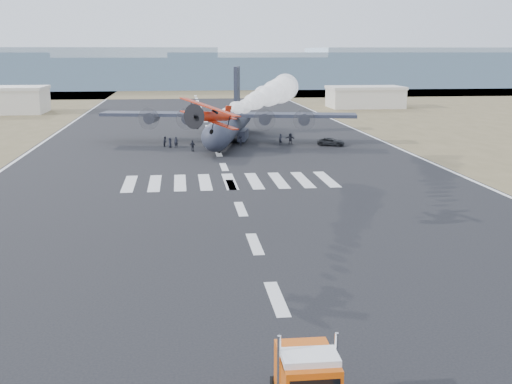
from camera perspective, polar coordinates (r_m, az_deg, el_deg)
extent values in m
cube|color=brown|center=(256.60, -5.56, 8.89)|extent=(500.00, 80.00, 0.00)
cube|color=#889CAD|center=(292.19, -18.81, 10.39)|extent=(150.00, 50.00, 17.00)
cube|color=#889CAD|center=(286.27, -5.74, 10.55)|extent=(150.00, 50.00, 13.00)
cube|color=#889CAD|center=(294.83, 7.22, 10.76)|extent=(150.00, 50.00, 15.00)
cube|color=#889CAD|center=(316.78, 18.91, 10.49)|extent=(150.00, 50.00, 17.00)
cube|color=#B8B2A3|center=(184.00, 9.67, 8.22)|extent=(20.00, 12.00, 5.20)
cube|color=beige|center=(183.82, 9.71, 9.13)|extent=(20.50, 12.50, 0.80)
cube|color=white|center=(27.22, 4.82, -14.60)|extent=(2.34, 1.51, 0.46)
cube|color=#C4350B|center=(29.05, 4.22, -15.73)|extent=(2.34, 1.88, 2.42)
cylinder|color=#B7250C|center=(54.03, -3.90, 6.73)|extent=(2.32, 4.63, 0.83)
sphere|color=black|center=(54.18, -3.85, 7.09)|extent=(0.65, 0.65, 0.65)
cylinder|color=black|center=(51.92, -4.60, 6.49)|extent=(1.06, 0.83, 0.92)
cylinder|color=black|center=(51.61, -4.70, 6.45)|extent=(1.93, 0.70, 2.03)
cube|color=#B7250C|center=(53.71, -4.01, 6.35)|extent=(5.41, 2.66, 1.40)
cube|color=#B7250C|center=(53.34, -4.11, 7.50)|extent=(5.58, 2.72, 1.44)
cube|color=#B7250C|center=(56.02, -3.29, 7.42)|extent=(0.36, 0.81, 0.92)
cube|color=#B7250C|center=(56.06, -3.29, 6.95)|extent=(1.96, 1.22, 0.07)
cylinder|color=black|center=(53.66, -4.87, 5.49)|extent=(0.24, 0.42, 0.41)
cylinder|color=black|center=(53.24, -3.34, 5.46)|extent=(0.24, 0.42, 0.41)
sphere|color=white|center=(56.24, -3.24, 6.96)|extent=(0.65, 0.65, 0.65)
sphere|color=white|center=(58.36, -2.64, 7.20)|extent=(0.84, 0.84, 0.84)
sphere|color=white|center=(60.50, -2.09, 7.41)|extent=(1.04, 1.04, 1.04)
sphere|color=white|center=(62.63, -1.58, 7.61)|extent=(1.24, 1.24, 1.24)
sphere|color=white|center=(64.78, -1.09, 7.80)|extent=(1.43, 1.43, 1.43)
sphere|color=white|center=(66.92, -0.64, 7.97)|extent=(1.63, 1.63, 1.63)
sphere|color=white|center=(69.07, -0.22, 8.13)|extent=(1.83, 1.83, 1.83)
sphere|color=white|center=(71.23, 0.18, 8.28)|extent=(2.03, 2.03, 2.03)
sphere|color=white|center=(73.39, 0.55, 8.43)|extent=(2.22, 2.22, 2.22)
sphere|color=white|center=(75.55, 0.91, 8.56)|extent=(2.42, 2.42, 2.42)
sphere|color=white|center=(77.72, 1.24, 8.69)|extent=(2.62, 2.62, 2.62)
sphere|color=white|center=(79.89, 1.56, 8.80)|extent=(2.81, 2.81, 2.81)
sphere|color=white|center=(82.06, 1.86, 8.92)|extent=(3.01, 3.01, 3.01)
sphere|color=white|center=(84.23, 2.14, 9.02)|extent=(3.21, 3.21, 3.21)
sphere|color=white|center=(86.41, 2.41, 9.13)|extent=(3.41, 3.41, 3.41)
sphere|color=white|center=(88.59, 2.67, 9.22)|extent=(3.60, 3.60, 3.60)
cylinder|color=#202530|center=(111.44, -2.46, 5.89)|extent=(10.44, 30.74, 4.36)
sphere|color=#202530|center=(96.46, -3.61, 4.86)|extent=(4.36, 4.36, 4.36)
cone|color=#202530|center=(126.49, -1.58, 6.67)|extent=(5.59, 7.28, 4.36)
cube|color=#202530|center=(110.15, -2.54, 6.89)|extent=(43.58, 13.30, 0.54)
cylinder|color=#202530|center=(112.10, -9.26, 6.56)|extent=(2.76, 4.45, 1.96)
cylinder|color=#3F3F44|center=(110.00, -9.53, 6.44)|extent=(3.64, 0.80, 3.70)
cylinder|color=#202530|center=(110.70, -5.95, 6.58)|extent=(2.76, 4.45, 1.96)
cylinder|color=#3F3F44|center=(108.57, -6.17, 6.47)|extent=(3.64, 0.80, 3.70)
cylinder|color=#202530|center=(109.02, 0.86, 6.56)|extent=(2.76, 4.45, 1.96)
cylinder|color=#3F3F44|center=(106.86, 0.77, 6.44)|extent=(3.64, 0.80, 3.70)
cylinder|color=#202530|center=(108.76, 4.31, 6.51)|extent=(2.76, 4.45, 1.96)
cylinder|color=#3F3F44|center=(106.60, 4.30, 6.39)|extent=(3.64, 0.80, 3.70)
cube|color=#202530|center=(123.91, -1.71, 9.08)|extent=(1.63, 4.93, 8.71)
cube|color=#202530|center=(124.79, -1.67, 7.00)|extent=(15.59, 6.29, 0.38)
cube|color=#202530|center=(113.04, -3.59, 5.13)|extent=(2.60, 6.66, 1.74)
cylinder|color=black|center=(113.11, -3.59, 4.83)|extent=(0.78, 1.28, 1.20)
cube|color=#202530|center=(112.44, -1.16, 5.12)|extent=(2.60, 6.66, 1.74)
cylinder|color=black|center=(112.51, -1.16, 4.82)|extent=(0.78, 1.28, 1.20)
cylinder|color=black|center=(99.98, -3.32, 3.78)|extent=(0.63, 1.05, 0.98)
imported|color=black|center=(108.17, 6.69, 4.44)|extent=(4.99, 3.77, 1.26)
imported|color=black|center=(106.01, -7.12, 4.41)|extent=(0.74, 0.65, 1.77)
imported|color=black|center=(107.76, -4.08, 4.59)|extent=(0.90, 0.97, 1.71)
imported|color=black|center=(106.88, -1.39, 4.57)|extent=(0.96, 1.27, 1.78)
imported|color=black|center=(101.80, -5.66, 4.11)|extent=(1.14, 0.97, 1.73)
imported|color=black|center=(106.40, -7.66, 4.38)|extent=(0.73, 0.91, 1.62)
imported|color=black|center=(109.88, 3.06, 4.77)|extent=(1.73, 1.20, 1.79)
imported|color=black|center=(108.37, 2.18, 4.69)|extent=(0.84, 0.87, 1.85)
imported|color=black|center=(107.28, -8.07, 4.46)|extent=(0.78, 0.96, 1.70)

